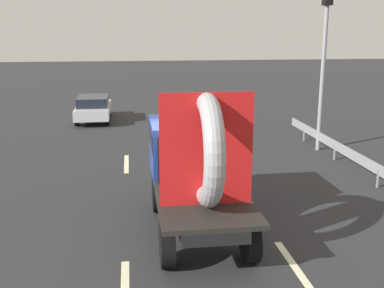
# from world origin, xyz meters

# --- Properties ---
(ground_plane) EXTENTS (120.00, 120.00, 0.00)m
(ground_plane) POSITION_xyz_m (0.00, 0.00, 0.00)
(ground_plane) COLOR #28282B
(flatbed_truck) EXTENTS (2.02, 4.87, 3.46)m
(flatbed_truck) POSITION_xyz_m (-0.14, -0.08, 1.64)
(flatbed_truck) COLOR black
(flatbed_truck) RESTS_ON ground_plane
(distant_sedan) EXTENTS (1.69, 3.94, 1.28)m
(distant_sedan) POSITION_xyz_m (-3.53, 13.57, 0.69)
(distant_sedan) COLOR black
(distant_sedan) RESTS_ON ground_plane
(traffic_light) EXTENTS (0.42, 0.36, 6.40)m
(traffic_light) POSITION_xyz_m (5.68, 6.31, 4.13)
(traffic_light) COLOR gray
(traffic_light) RESTS_ON ground_plane
(guardrail) EXTENTS (0.10, 12.19, 0.71)m
(guardrail) POSITION_xyz_m (5.70, 3.29, 0.53)
(guardrail) COLOR gray
(guardrail) RESTS_ON ground_plane
(lane_dash_left_near) EXTENTS (0.16, 2.07, 0.01)m
(lane_dash_left_near) POSITION_xyz_m (-1.84, -2.93, 0.00)
(lane_dash_left_near) COLOR beige
(lane_dash_left_near) RESTS_ON ground_plane
(lane_dash_left_far) EXTENTS (0.16, 2.27, 0.01)m
(lane_dash_left_far) POSITION_xyz_m (-1.84, 5.31, 0.00)
(lane_dash_left_far) COLOR beige
(lane_dash_left_far) RESTS_ON ground_plane
(lane_dash_right_near) EXTENTS (0.16, 2.82, 0.01)m
(lane_dash_right_near) POSITION_xyz_m (1.55, -2.86, 0.00)
(lane_dash_right_near) COLOR beige
(lane_dash_right_near) RESTS_ON ground_plane
(lane_dash_right_far) EXTENTS (0.16, 2.47, 0.01)m
(lane_dash_right_far) POSITION_xyz_m (1.55, 5.79, 0.00)
(lane_dash_right_far) COLOR beige
(lane_dash_right_far) RESTS_ON ground_plane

